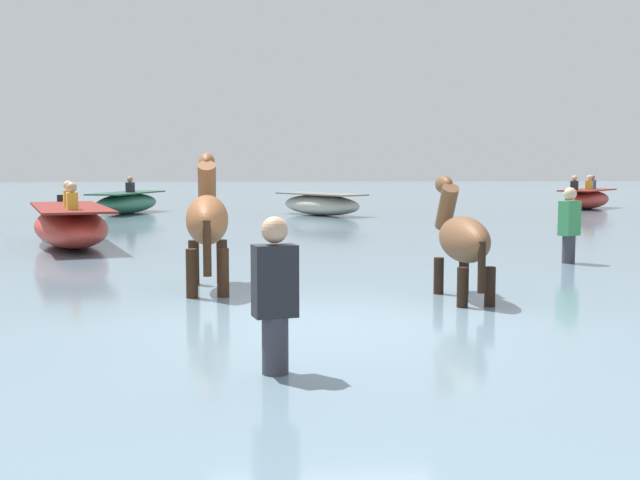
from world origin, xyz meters
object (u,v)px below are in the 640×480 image
Objects in this scene: person_wading_close at (569,236)px; boat_near_port at (587,199)px; horse_trailing_bay at (462,243)px; person_spectator_far at (275,318)px; boat_far_offshore at (321,204)px; boat_near_starboard at (70,226)px; boat_distant_west at (127,203)px; horse_lead_chestnut at (207,223)px.

boat_near_port is at bearing 66.60° from person_wading_close.
horse_trailing_bay reaches higher than person_wading_close.
horse_trailing_bay is at bearing 55.13° from person_spectator_far.
horse_trailing_bay is 0.60× the size of boat_far_offshore.
boat_near_starboard is 18.14m from boat_near_port.
person_wading_close is (3.00, -11.55, 0.10)m from boat_far_offshore.
boat_far_offshore is 5.95m from boat_distant_west.
boat_distant_west is (-0.46, 9.58, -0.05)m from boat_near_starboard.
horse_trailing_bay is at bearing -17.33° from horse_lead_chestnut.
boat_near_starboard reaches higher than boat_distant_west.
boat_far_offshore is 17.95m from person_spectator_far.
person_wading_close is at bearing -55.46° from boat_distant_west.
boat_near_port is 15.43m from person_wading_close.
boat_distant_west is at bearing 124.54° from person_wading_close.
horse_trailing_bay is 14.70m from boat_far_offshore.
horse_lead_chestnut is 0.50× the size of boat_near_starboard.
horse_lead_chestnut is 6.18m from boat_near_starboard.
boat_far_offshore is 11.93m from person_wading_close.
horse_trailing_bay reaches higher than boat_near_port.
boat_near_port is 1.80× the size of person_wading_close.
horse_trailing_bay is at bearing -47.40° from boat_near_starboard.
person_wading_close is at bearing -113.40° from boat_near_port.
boat_distant_west is 2.17× the size of person_wading_close.
horse_lead_chestnut is 1.32× the size of person_spectator_far.
boat_far_offshore is 1.07× the size of boat_near_port.
boat_near_starboard reaches higher than person_spectator_far.
person_spectator_far is at bearing -79.63° from horse_lead_chestnut.
horse_lead_chestnut reaches higher than boat_near_port.
boat_near_starboard is at bearing 132.60° from horse_trailing_bay.
person_spectator_far is (-1.71, -17.87, 0.10)m from boat_far_offshore.
horse_lead_chestnut is 4.19m from person_spectator_far.
horse_lead_chestnut is 0.61× the size of boat_distant_west.
boat_distant_west is at bearing 92.78° from boat_near_starboard.
boat_far_offshore is 1.91× the size of person_spectator_far.
person_spectator_far reaches higher than boat_far_offshore.
boat_near_port is 23.17m from person_spectator_far.
boat_near_port is at bearing 63.51° from horse_trailing_bay.
horse_lead_chestnut is at bearing -125.28° from boat_near_port.
boat_distant_west is at bearing 167.82° from boat_far_offshore.
boat_distant_west is at bearing -174.82° from boat_near_port.
boat_near_starboard reaches higher than boat_near_port.
horse_trailing_bay reaches higher than boat_near_starboard.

